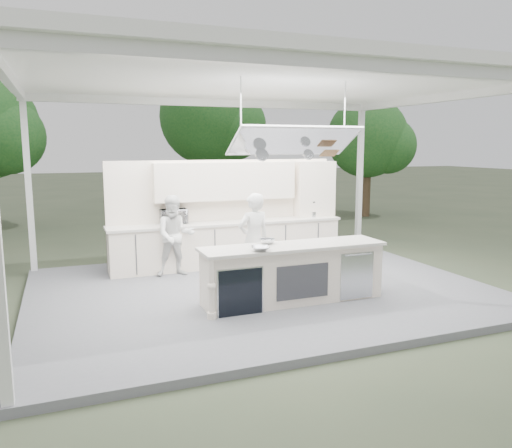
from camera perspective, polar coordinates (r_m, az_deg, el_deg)
name	(u,v)px	position (r m, az deg, el deg)	size (l,w,h in m)	color
ground	(261,294)	(9.16, 0.62, -8.02)	(90.00, 90.00, 0.00)	#414932
stage_deck	(261,291)	(9.14, 0.62, -7.66)	(8.00, 6.00, 0.12)	slate
tent	(262,84)	(8.81, 0.71, 15.71)	(8.20, 6.20, 3.86)	white
demo_island	(292,273)	(8.26, 4.15, -5.63)	(3.10, 0.79, 0.95)	#F4E5CF
back_counter	(228,243)	(10.75, -3.17, -2.19)	(5.08, 0.72, 0.95)	#F4E5CF
back_wall_unit	(244,196)	(10.95, -1.35, 3.19)	(5.05, 0.48, 2.25)	#F4E5CF
tree_cluster	(153,128)	(18.18, -11.65, 10.71)	(19.55, 9.40, 5.85)	brown
head_chef	(254,240)	(9.11, -0.27, -1.79)	(0.62, 0.41, 1.71)	white
sous_chef	(175,236)	(9.94, -9.21, -1.33)	(0.78, 0.61, 1.60)	white
toaster_oven	(173,216)	(10.53, -9.45, 0.90)	(0.55, 0.37, 0.30)	silver
bowl_large	(261,249)	(7.68, 0.52, -2.83)	(0.29, 0.29, 0.07)	#AFB0B6
bowl_small	(267,241)	(8.25, 1.30, -1.97)	(0.26, 0.26, 0.08)	silver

